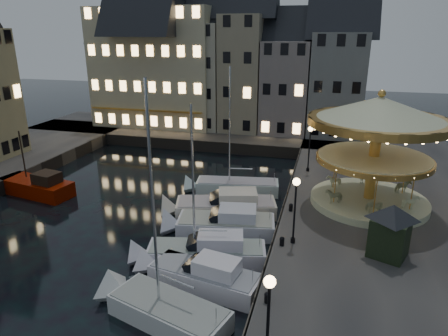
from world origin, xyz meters
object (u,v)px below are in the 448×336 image
(streetlamp_b, at_px, (295,201))
(bollard_c, at_px, (291,207))
(bollard_d, at_px, (298,180))
(streetlamp_a, at_px, (268,311))
(bollard_b, at_px, (282,241))
(motorboat_d, at_px, (220,224))
(streetlamp_c, at_px, (310,142))
(motorboat_c, at_px, (200,253))
(red_fishing_boat, at_px, (37,187))
(motorboat_e, at_px, (221,207))
(motorboat_a, at_px, (160,309))
(motorboat_b, at_px, (198,276))
(bollard_a, at_px, (267,297))
(carousel, at_px, (377,131))
(motorboat_f, at_px, (231,187))
(ticket_kiosk, at_px, (392,222))

(streetlamp_b, distance_m, bollard_c, 5.14)
(streetlamp_b, relative_size, bollard_d, 7.32)
(streetlamp_a, relative_size, bollard_b, 7.32)
(bollard_c, distance_m, motorboat_d, 5.19)
(streetlamp_c, xyz_separation_m, motorboat_c, (-5.42, -15.09, -3.34))
(streetlamp_c, height_order, red_fishing_boat, red_fishing_boat)
(motorboat_e, bearing_deg, bollard_b, -46.84)
(streetlamp_b, height_order, motorboat_e, streetlamp_b)
(streetlamp_a, bearing_deg, red_fishing_boat, 146.20)
(streetlamp_b, height_order, motorboat_a, motorboat_a)
(motorboat_a, bearing_deg, bollard_d, 73.08)
(motorboat_b, relative_size, red_fishing_boat, 1.03)
(streetlamp_b, relative_size, bollard_b, 7.32)
(bollard_a, height_order, motorboat_d, motorboat_d)
(streetlamp_a, relative_size, motorboat_a, 0.35)
(streetlamp_c, height_order, bollard_a, streetlamp_c)
(carousel, bearing_deg, red_fishing_boat, -175.33)
(bollard_d, bearing_deg, motorboat_e, -138.63)
(motorboat_c, bearing_deg, bollard_b, 12.73)
(bollard_a, distance_m, bollard_c, 10.50)
(bollard_c, relative_size, motorboat_d, 0.07)
(bollard_c, bearing_deg, bollard_d, 90.00)
(bollard_c, height_order, motorboat_f, motorboat_f)
(motorboat_d, bearing_deg, bollard_b, -31.92)
(streetlamp_c, height_order, bollard_b, streetlamp_c)
(streetlamp_a, bearing_deg, bollard_d, 91.72)
(red_fishing_boat, bearing_deg, motorboat_b, -26.63)
(bollard_a, height_order, ticket_kiosk, ticket_kiosk)
(motorboat_e, bearing_deg, streetlamp_c, 54.00)
(motorboat_b, bearing_deg, motorboat_d, 94.34)
(streetlamp_c, relative_size, bollard_c, 7.32)
(motorboat_c, bearing_deg, motorboat_d, 87.48)
(motorboat_a, relative_size, motorboat_b, 1.62)
(streetlamp_a, xyz_separation_m, bollard_c, (-0.60, 14.50, -2.41))
(red_fishing_boat, bearing_deg, carousel, 4.67)
(streetlamp_b, distance_m, ticket_kiosk, 5.39)
(bollard_b, xyz_separation_m, motorboat_a, (-5.14, -6.38, -1.06))
(bollard_a, bearing_deg, bollard_c, 90.00)
(motorboat_b, bearing_deg, motorboat_a, -107.67)
(motorboat_c, bearing_deg, streetlamp_b, 16.34)
(bollard_d, bearing_deg, streetlamp_c, 80.27)
(streetlamp_c, distance_m, bollard_b, 14.22)
(motorboat_e, xyz_separation_m, carousel, (10.82, 1.93, 6.20))
(bollard_b, bearing_deg, motorboat_e, 133.16)
(motorboat_c, relative_size, carousel, 1.13)
(streetlamp_b, height_order, bollard_d, streetlamp_b)
(motorboat_b, xyz_separation_m, red_fishing_boat, (-17.59, 8.82, 0.05))
(bollard_d, bearing_deg, bollard_c, -90.00)
(streetlamp_b, height_order, ticket_kiosk, streetlamp_b)
(streetlamp_a, height_order, streetlamp_c, same)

